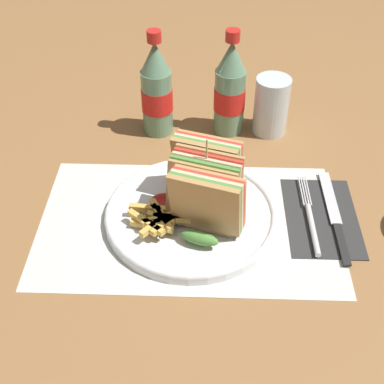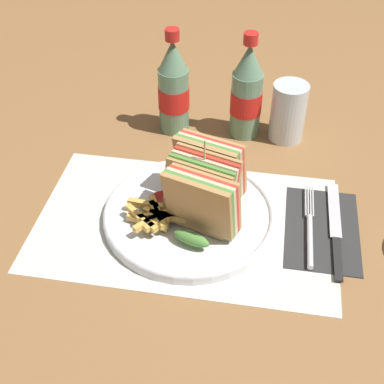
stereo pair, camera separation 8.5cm
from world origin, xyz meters
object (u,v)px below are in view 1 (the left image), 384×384
Objects in this scene: plate_main at (192,214)px; knife at (335,216)px; club_sandwich at (206,186)px; glass_near at (271,109)px; coke_bottle_near at (157,91)px; fork at (311,221)px; coke_bottle_far at (230,90)px.

knife is at bearing 1.93° from plate_main.
club_sandwich is 0.87× the size of knife.
club_sandwich reaches higher than glass_near.
plate_main is at bearing -119.27° from glass_near.
knife is 0.40m from coke_bottle_near.
coke_bottle_near reaches higher than glass_near.
coke_bottle_near is at bearing 135.04° from fork.
coke_bottle_far reaches higher than plate_main.
plate_main is 0.29m from glass_near.
coke_bottle_far reaches higher than glass_near.
fork is 0.27m from glass_near.
knife is at bearing -70.57° from glass_near.
coke_bottle_near is at bearing 140.77° from knife.
plate_main is 0.19m from fork.
coke_bottle_far reaches higher than club_sandwich.
glass_near reaches higher than plate_main.
glass_near is at bearing -0.87° from coke_bottle_far.
coke_bottle_near reaches higher than fork.
plate_main is 2.45× the size of glass_near.
plate_main reaches higher than knife.
knife is 0.31m from coke_bottle_far.
coke_bottle_near is (-0.26, 0.26, 0.08)m from fork.
glass_near is at bearing 64.74° from club_sandwich.
coke_bottle_far is at bearing 123.22° from knife.
knife is 1.04× the size of coke_bottle_near.
coke_bottle_far is at bearing 179.13° from glass_near.
coke_bottle_far reaches higher than fork.
plate_main is 1.52× the size of fork.
fork is 1.61× the size of glass_near.
glass_near is (0.12, 0.25, -0.02)m from club_sandwich.
coke_bottle_near is at bearing 106.38° from plate_main.
coke_bottle_far is (0.14, 0.01, 0.00)m from coke_bottle_near.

